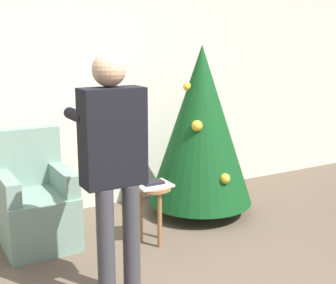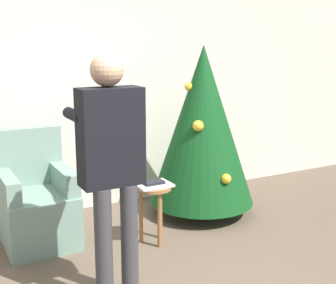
# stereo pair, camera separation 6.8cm
# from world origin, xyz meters

# --- Properties ---
(wall_back) EXTENTS (8.00, 0.06, 2.70)m
(wall_back) POSITION_xyz_m (0.00, 2.23, 1.35)
(wall_back) COLOR beige
(wall_back) RESTS_ON ground_plane
(christmas_tree) EXTENTS (1.07, 1.07, 1.74)m
(christmas_tree) POSITION_xyz_m (1.07, 1.49, 0.93)
(christmas_tree) COLOR brown
(christmas_tree) RESTS_ON ground_plane
(armchair) EXTENTS (0.60, 0.72, 1.00)m
(armchair) POSITION_xyz_m (-0.61, 1.58, 0.35)
(armchair) COLOR gray
(armchair) RESTS_ON ground_plane
(person_standing) EXTENTS (0.44, 0.57, 1.70)m
(person_standing) POSITION_xyz_m (-0.35, 0.39, 1.02)
(person_standing) COLOR #38383D
(person_standing) RESTS_ON ground_plane
(side_stool) EXTENTS (0.32, 0.32, 0.53)m
(side_stool) POSITION_xyz_m (0.30, 1.06, 0.41)
(side_stool) COLOR olive
(side_stool) RESTS_ON ground_plane
(laptop) EXTENTS (0.31, 0.24, 0.02)m
(laptop) POSITION_xyz_m (0.30, 1.06, 0.54)
(laptop) COLOR silver
(laptop) RESTS_ON side_stool
(book) EXTENTS (0.18, 0.12, 0.02)m
(book) POSITION_xyz_m (0.30, 1.06, 0.56)
(book) COLOR black
(book) RESTS_ON laptop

